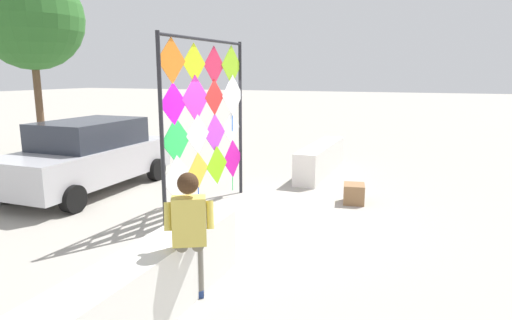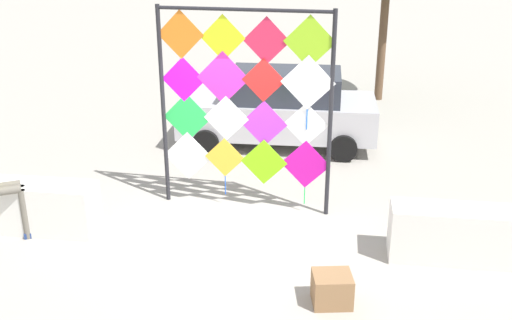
{
  "view_description": "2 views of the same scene",
  "coord_description": "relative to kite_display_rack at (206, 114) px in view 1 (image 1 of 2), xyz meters",
  "views": [
    {
      "loc": [
        -7.37,
        -3.0,
        2.63
      ],
      "look_at": [
        0.49,
        0.21,
        0.95
      ],
      "focal_mm": 30.4,
      "sensor_mm": 36.0,
      "label": 1
    },
    {
      "loc": [
        1.36,
        -7.95,
        4.37
      ],
      "look_at": [
        0.21,
        0.23,
        1.15
      ],
      "focal_mm": 41.52,
      "sensor_mm": 36.0,
      "label": 2
    }
  ],
  "objects": [
    {
      "name": "parked_car",
      "position": [
        0.24,
        3.22,
        -1.08
      ],
      "size": [
        4.17,
        2.06,
        1.61
      ],
      "color": "#B7B7BC",
      "rests_on": "ground"
    },
    {
      "name": "cardboard_box_large",
      "position": [
        1.5,
        -2.6,
        -1.69
      ],
      "size": [
        0.55,
        0.5,
        0.4
      ],
      "primitive_type": "cube",
      "rotation": [
        0.0,
        0.0,
        0.18
      ],
      "color": "olive",
      "rests_on": "ground"
    },
    {
      "name": "plaza_ledge_right",
      "position": [
        3.91,
        -1.29,
        -1.5
      ],
      "size": [
        3.27,
        0.56,
        0.79
      ],
      "primitive_type": "cube",
      "color": "silver",
      "rests_on": "ground"
    },
    {
      "name": "plaza_ledge_left",
      "position": [
        -3.75,
        -1.29,
        -1.5
      ],
      "size": [
        3.27,
        0.56,
        0.79
      ],
      "primitive_type": "cube",
      "color": "silver",
      "rests_on": "ground"
    },
    {
      "name": "tree_far_right",
      "position": [
        2.68,
        7.22,
        2.32
      ],
      "size": [
        3.04,
        3.04,
        5.79
      ],
      "color": "brown",
      "rests_on": "ground"
    },
    {
      "name": "kite_display_rack",
      "position": [
        0.0,
        0.0,
        0.0
      ],
      "size": [
        2.82,
        0.25,
        3.31
      ],
      "color": "#232328",
      "rests_on": "ground"
    },
    {
      "name": "seated_vendor",
      "position": [
        -3.4,
        -1.63,
        -0.92
      ],
      "size": [
        0.79,
        0.68,
        1.64
      ],
      "color": "#666056",
      "rests_on": "ground"
    },
    {
      "name": "ground",
      "position": [
        0.08,
        -0.99,
        -1.89
      ],
      "size": [
        120.0,
        120.0,
        0.0
      ],
      "primitive_type": "plane",
      "color": "#9E998E"
    }
  ]
}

